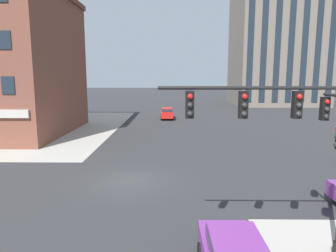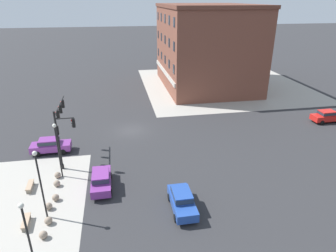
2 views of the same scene
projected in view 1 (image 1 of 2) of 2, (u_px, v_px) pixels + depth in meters
The scene contains 3 objects.
ground_plane at pixel (129, 181), 18.58m from camera, with size 320.00×320.00×0.00m, color #2D2D30.
traffic_signal_main at pixel (302, 134), 10.37m from camera, with size 6.48×2.09×6.37m.
car_main_southbound_near at pixel (167, 113), 45.81m from camera, with size 1.98×4.45×1.68m.
Camera 1 is at (2.62, -17.79, 6.24)m, focal length 32.81 mm.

